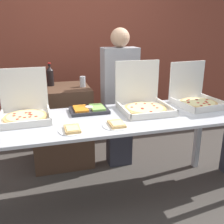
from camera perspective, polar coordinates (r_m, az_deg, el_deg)
ground_plane at (r=2.76m, az=0.00°, el=-18.30°), size 16.00×16.00×0.00m
brick_wall_behind at (r=3.88m, az=-6.98°, el=14.62°), size 10.00×0.06×2.80m
buffet_table at (r=2.38m, az=0.00°, el=-3.44°), size 2.40×0.78×0.86m
pizza_box_near_left at (r=2.55m, az=6.77°, el=2.25°), size 0.46×0.48×0.45m
pizza_box_far_left at (r=2.43m, az=-18.40°, el=0.43°), size 0.43×0.45×0.42m
pizza_box_far_right at (r=2.85m, az=17.72°, el=3.08°), size 0.47×0.48×0.42m
paper_plate_front_center at (r=2.15m, az=1.01°, el=-2.73°), size 0.23×0.23×0.03m
paper_plate_front_right at (r=2.07m, az=-8.63°, el=-3.77°), size 0.22×0.22×0.03m
veggie_tray at (r=2.49m, az=-5.01°, el=0.51°), size 0.36×0.25×0.05m
sideboard_podium at (r=3.26m, az=-10.91°, el=-2.92°), size 0.69×0.60×0.96m
soda_bottle at (r=3.19m, az=-13.32°, el=7.67°), size 0.08×0.08×0.27m
soda_can_silver at (r=3.08m, az=-6.41°, el=6.60°), size 0.07×0.07×0.12m
soda_can_colored at (r=3.12m, az=-16.96°, el=6.09°), size 0.07×0.07×0.12m
person_guest_plaid at (r=3.05m, az=1.64°, el=3.20°), size 0.40×0.22×1.62m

